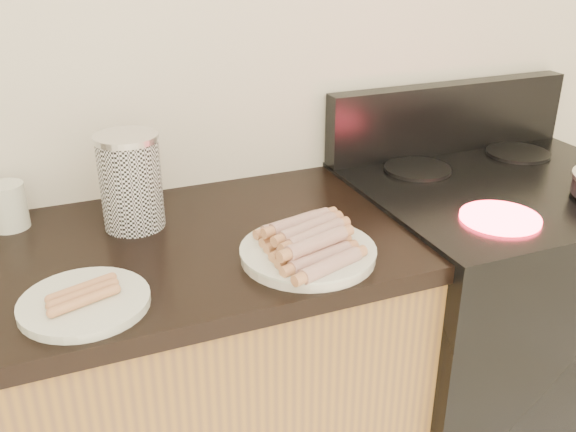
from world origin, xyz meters
name	(u,v)px	position (x,y,z in m)	size (l,w,h in m)	color
wall_back	(171,28)	(0.00, 2.00, 1.30)	(4.00, 0.04, 2.60)	silver
stove	(487,330)	(0.78, 1.68, 0.46)	(0.76, 0.65, 0.91)	black
stove_panel	(449,118)	(0.78, 1.96, 1.01)	(0.76, 0.06, 0.20)	black
burner_near_left	(500,218)	(0.61, 1.51, 0.92)	(0.18, 0.18, 0.01)	#FF1E2D
burner_far_left	(417,169)	(0.61, 1.84, 0.92)	(0.18, 0.18, 0.01)	black
burner_far_right	(518,153)	(0.95, 1.84, 0.92)	(0.18, 0.18, 0.01)	black
main_plate	(308,254)	(0.14, 1.52, 0.91)	(0.27, 0.27, 0.02)	white
side_plate	(85,303)	(-0.30, 1.51, 0.91)	(0.23, 0.23, 0.02)	silver
hotdog_pile	(308,240)	(0.14, 1.52, 0.94)	(0.14, 0.26, 0.06)	#A0383B
plain_sausages	(83,294)	(-0.30, 1.51, 0.93)	(0.12, 0.10, 0.02)	#B56C47
canister	(131,181)	(-0.16, 1.81, 1.01)	(0.14, 0.14, 0.21)	silver
mug	(8,206)	(-0.42, 1.91, 0.95)	(0.08, 0.08, 0.10)	white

